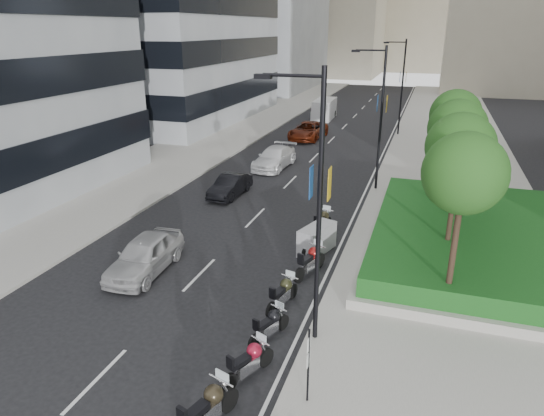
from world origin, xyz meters
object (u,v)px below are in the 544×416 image
at_px(motorcycle_2, 270,325).
at_px(car_c, 274,158).
at_px(motorcycle_6, 322,222).
at_px(motorcycle_0, 207,409).
at_px(motorcycle_4, 311,261).
at_px(delivery_van, 324,110).
at_px(car_d, 308,131).
at_px(motorcycle_3, 283,293).
at_px(lamp_post_0, 315,199).
at_px(lamp_post_2, 401,83).
at_px(car_a, 145,255).
at_px(car_b, 230,186).
at_px(motorcycle_1, 249,362).
at_px(parking_sign, 308,362).
at_px(motorcycle_5, 317,239).
at_px(lamp_post_1, 379,112).

relative_size(motorcycle_2, car_c, 0.37).
bearing_deg(motorcycle_6, motorcycle_0, -170.43).
bearing_deg(motorcycle_4, delivery_van, 28.90).
bearing_deg(motorcycle_2, car_d, 33.56).
xyz_separation_m(motorcycle_0, car_d, (-6.28, 35.46, 0.13)).
bearing_deg(motorcycle_4, motorcycle_3, -169.94).
relative_size(lamp_post_0, lamp_post_2, 1.00).
xyz_separation_m(lamp_post_2, car_a, (-7.97, -32.46, -4.27)).
distance_m(motorcycle_6, car_b, 7.92).
relative_size(motorcycle_1, motorcycle_4, 0.89).
xyz_separation_m(parking_sign, motorcycle_4, (-1.78, 7.54, -0.83)).
bearing_deg(delivery_van, motorcycle_6, -79.42).
relative_size(lamp_post_2, car_b, 2.23).
distance_m(motorcycle_1, car_a, 8.34).
bearing_deg(motorcycle_6, parking_sign, -159.75).
distance_m(parking_sign, car_c, 24.68).
height_order(motorcycle_3, delivery_van, delivery_van).
bearing_deg(motorcycle_1, motorcycle_6, 25.42).
bearing_deg(motorcycle_0, lamp_post_2, 15.61).
height_order(motorcycle_5, motorcycle_6, motorcycle_5).
xyz_separation_m(lamp_post_0, parking_sign, (0.66, -3.00, -3.61)).
bearing_deg(motorcycle_5, motorcycle_6, 23.99).
relative_size(motorcycle_0, car_a, 0.51).
bearing_deg(lamp_post_1, car_a, -118.85).
xyz_separation_m(lamp_post_2, car_b, (-8.43, -21.95, -4.40)).
distance_m(motorcycle_1, motorcycle_3, 4.13).
bearing_deg(lamp_post_2, motorcycle_4, -92.11).
xyz_separation_m(lamp_post_1, lamp_post_2, (0.00, 18.00, 0.00)).
height_order(motorcycle_1, motorcycle_4, motorcycle_4).
bearing_deg(motorcycle_1, delivery_van, 33.40).
bearing_deg(motorcycle_5, car_a, 140.29).
distance_m(motorcycle_4, delivery_van, 37.97).
xyz_separation_m(lamp_post_0, motorcycle_0, (-1.61, -4.69, -4.41)).
height_order(motorcycle_0, motorcycle_3, motorcycle_0).
xyz_separation_m(motorcycle_2, motorcycle_3, (-0.17, 2.07, 0.04)).
xyz_separation_m(car_d, delivery_van, (-0.87, 10.95, 0.24)).
bearing_deg(lamp_post_1, lamp_post_0, -90.00).
height_order(motorcycle_3, car_b, car_b).
xyz_separation_m(motorcycle_6, car_d, (-6.27, 21.77, 0.18)).
bearing_deg(car_c, motorcycle_6, -57.54).
xyz_separation_m(motorcycle_2, car_a, (-6.65, 2.93, 0.25)).
distance_m(lamp_post_2, car_b, 23.92).
height_order(motorcycle_5, car_c, car_c).
xyz_separation_m(parking_sign, car_a, (-8.62, 5.54, -0.66)).
height_order(lamp_post_0, motorcycle_0, lamp_post_0).
bearing_deg(motorcycle_1, motorcycle_0, -164.22).
height_order(motorcycle_2, motorcycle_4, motorcycle_4).
bearing_deg(motorcycle_5, motorcycle_1, -161.74).
xyz_separation_m(lamp_post_2, motorcycle_4, (-1.12, -30.46, -4.44)).
bearing_deg(lamp_post_2, car_b, -111.00).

